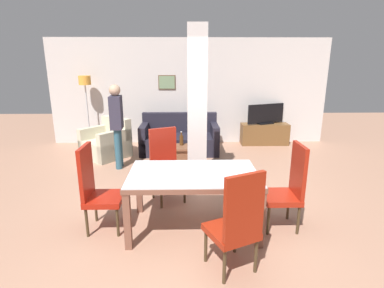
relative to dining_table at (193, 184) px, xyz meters
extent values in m
plane|color=#A5775F|center=(0.00, 0.00, -0.62)|extent=(18.00, 18.00, 0.00)
cube|color=beige|center=(0.00, 4.36, 0.73)|extent=(7.20, 0.06, 2.70)
cube|color=brown|center=(-0.57, 4.32, 0.98)|extent=(0.44, 0.02, 0.36)
cube|color=gray|center=(-0.57, 4.31, 0.98)|extent=(0.40, 0.01, 0.32)
cube|color=beige|center=(0.10, 1.46, 0.73)|extent=(0.32, 0.32, 2.70)
cube|color=brown|center=(0.00, -0.47, 0.11)|extent=(1.64, 0.06, 0.06)
cube|color=brown|center=(0.00, 0.47, 0.11)|extent=(1.64, 0.06, 0.06)
cube|color=brown|center=(-0.79, 0.00, 0.11)|extent=(0.06, 0.88, 0.06)
cube|color=brown|center=(0.79, 0.00, 0.11)|extent=(0.06, 0.88, 0.06)
cube|color=silver|center=(0.00, 0.00, 0.15)|extent=(1.62, 0.98, 0.01)
cube|color=brown|center=(-0.77, -0.45, -0.27)|extent=(0.08, 0.08, 0.70)
cube|color=brown|center=(0.77, -0.45, -0.27)|extent=(0.08, 0.08, 0.70)
cube|color=brown|center=(-0.77, 0.45, -0.27)|extent=(0.08, 0.08, 0.70)
cube|color=brown|center=(0.77, 0.45, -0.27)|extent=(0.08, 0.08, 0.70)
cube|color=maroon|center=(1.13, 0.00, -0.20)|extent=(0.46, 0.46, 0.07)
cube|color=maroon|center=(1.33, 0.00, 0.17)|extent=(0.05, 0.44, 0.67)
cylinder|color=#3E2F1C|center=(0.94, -0.19, -0.43)|extent=(0.04, 0.04, 0.39)
cylinder|color=#3E2F1C|center=(0.94, 0.19, -0.43)|extent=(0.04, 0.04, 0.39)
cylinder|color=#3E2F1C|center=(1.32, -0.19, -0.43)|extent=(0.04, 0.04, 0.39)
cylinder|color=#3E2F1C|center=(1.32, 0.19, -0.43)|extent=(0.04, 0.04, 0.39)
cube|color=maroon|center=(-1.14, 0.00, -0.20)|extent=(0.46, 0.46, 0.07)
cube|color=maroon|center=(-1.34, 0.00, 0.17)|extent=(0.05, 0.44, 0.67)
cylinder|color=#3E2F1C|center=(-0.95, 0.19, -0.43)|extent=(0.04, 0.04, 0.39)
cylinder|color=#3E2F1C|center=(-0.95, -0.19, -0.43)|extent=(0.04, 0.04, 0.39)
cylinder|color=#3E2F1C|center=(-1.33, 0.19, -0.43)|extent=(0.04, 0.04, 0.39)
cylinder|color=#3E2F1C|center=(-1.33, -0.19, -0.43)|extent=(0.04, 0.04, 0.39)
cube|color=maroon|center=(-0.37, 0.81, -0.20)|extent=(0.61, 0.61, 0.07)
cube|color=maroon|center=(-0.45, 0.99, 0.17)|extent=(0.42, 0.23, 0.67)
cylinder|color=#3E2F1C|center=(-0.12, 0.71, -0.43)|extent=(0.04, 0.04, 0.39)
cylinder|color=#3E2F1C|center=(-0.46, 0.55, -0.43)|extent=(0.04, 0.04, 0.39)
cylinder|color=#3E2F1C|center=(-0.27, 1.06, -0.43)|extent=(0.04, 0.04, 0.39)
cylinder|color=#3E2F1C|center=(-0.62, 0.90, -0.43)|extent=(0.04, 0.04, 0.39)
cube|color=maroon|center=(0.37, -0.80, -0.20)|extent=(0.61, 0.61, 0.07)
cube|color=maroon|center=(0.45, -0.98, 0.17)|extent=(0.42, 0.23, 0.67)
cylinder|color=#3E2F1C|center=(0.12, -0.70, -0.43)|extent=(0.04, 0.04, 0.39)
cylinder|color=#3E2F1C|center=(0.46, -0.55, -0.43)|extent=(0.04, 0.04, 0.39)
cylinder|color=#3E2F1C|center=(0.28, -1.05, -0.43)|extent=(0.04, 0.04, 0.39)
cylinder|color=#3E2F1C|center=(0.62, -0.89, -0.43)|extent=(0.04, 0.04, 0.39)
cube|color=black|center=(-0.24, 3.40, -0.41)|extent=(1.83, 0.94, 0.42)
cube|color=black|center=(-0.24, 3.79, 0.04)|extent=(1.83, 0.18, 0.48)
cube|color=black|center=(0.59, 3.40, -0.28)|extent=(0.16, 0.94, 0.69)
cube|color=black|center=(-1.08, 3.40, -0.28)|extent=(0.16, 0.94, 0.69)
cube|color=beige|center=(-1.93, 3.08, -0.42)|extent=(1.21, 1.21, 0.40)
cube|color=beige|center=(-1.71, 3.33, 0.02)|extent=(0.78, 0.70, 0.47)
cube|color=beige|center=(-1.65, 2.84, -0.29)|extent=(0.66, 0.74, 0.66)
cube|color=beige|center=(-2.21, 3.31, -0.29)|extent=(0.66, 0.74, 0.66)
cube|color=brown|center=(-0.37, 2.44, -0.22)|extent=(0.70, 0.47, 0.04)
cube|color=brown|center=(-0.37, 2.44, -0.43)|extent=(0.62, 0.39, 0.38)
cylinder|color=#4C2D14|center=(-0.18, 2.54, -0.10)|extent=(0.08, 0.08, 0.20)
cylinder|color=#4C2D14|center=(-0.18, 2.54, 0.04)|extent=(0.03, 0.03, 0.07)
cylinder|color=#B7B7BC|center=(-0.18, 2.54, 0.09)|extent=(0.04, 0.04, 0.01)
cube|color=brown|center=(1.98, 4.08, -0.34)|extent=(1.23, 0.40, 0.55)
cube|color=black|center=(1.98, 4.08, -0.05)|extent=(0.47, 0.34, 0.03)
cube|color=black|center=(1.98, 4.08, 0.20)|extent=(1.00, 0.43, 0.49)
cylinder|color=#B7B7BC|center=(-2.56, 3.99, -0.61)|extent=(0.26, 0.26, 0.02)
cylinder|color=#B7B7BC|center=(-2.56, 3.99, 0.17)|extent=(0.04, 0.04, 1.55)
cylinder|color=#F29E38|center=(-2.56, 3.99, 1.06)|extent=(0.29, 0.29, 0.22)
cylinder|color=#2A5366|center=(-1.47, 2.45, -0.21)|extent=(0.13, 0.13, 0.82)
cylinder|color=#2A5366|center=(-1.46, 2.28, -0.21)|extent=(0.13, 0.13, 0.82)
cube|color=#312E3F|center=(-1.47, 2.36, 0.53)|extent=(0.25, 0.39, 0.65)
sphere|color=tan|center=(-1.47, 2.36, 0.96)|extent=(0.22, 0.22, 0.22)
camera|label=1|loc=(-0.10, -3.53, 1.50)|focal=28.00mm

